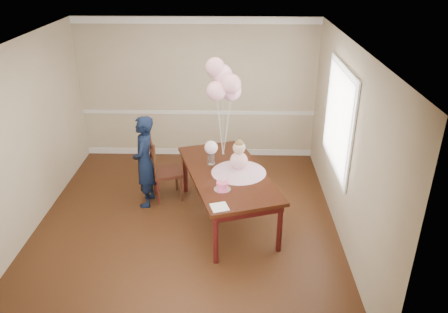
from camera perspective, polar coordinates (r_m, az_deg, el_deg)
floor at (r=6.73m, az=-4.89°, el=-8.83°), size 4.50×5.00×0.00m
ceiling at (r=5.66m, az=-5.93°, el=14.33°), size 4.50×5.00×0.02m
wall_back at (r=8.40m, az=-3.48°, el=8.67°), size 4.50×0.02×2.70m
wall_front at (r=3.94m, az=-9.44°, el=-13.16°), size 4.50×0.02×2.70m
wall_left at (r=6.71m, az=-24.81°, el=1.78°), size 0.02×5.00×2.70m
wall_right at (r=6.22m, az=15.69°, el=1.47°), size 0.02×5.00×2.70m
chair_rail_trim at (r=8.54m, az=-3.40°, el=5.76°), size 4.50×0.02×0.07m
crown_molding at (r=8.11m, az=-3.73°, el=17.32°), size 4.50×0.02×0.12m
baseboard_trim at (r=8.86m, az=-3.26°, el=0.65°), size 4.50×0.02×0.12m
window_frame at (r=6.59m, az=14.75°, el=4.84°), size 0.02×1.66×1.56m
window_blinds at (r=6.59m, az=14.60°, el=4.85°), size 0.01×1.50×1.40m
dining_table_top at (r=6.47m, az=0.43°, el=-2.24°), size 1.66×2.36×0.05m
table_apron at (r=6.50m, az=0.42°, el=-2.86°), size 1.53×2.22×0.11m
table_leg_fl at (r=5.77m, az=-1.10°, el=-10.74°), size 0.09×0.09×0.75m
table_leg_fr at (r=6.02m, az=7.27°, el=-9.25°), size 0.09×0.09×0.75m
table_leg_bl at (r=7.41m, az=-5.09°, el=-2.00°), size 0.09×0.09×0.75m
table_leg_br at (r=7.60m, az=1.55°, el=-1.13°), size 0.09×0.09×0.75m
baby_skirt at (r=6.43m, az=1.93°, el=-1.63°), size 1.02×1.02×0.11m
baby_torso at (r=6.36m, az=1.95°, el=-0.52°), size 0.26×0.26×0.26m
baby_head at (r=6.28m, az=1.98°, el=1.14°), size 0.18×0.18×0.18m
baby_hair at (r=6.25m, az=1.99°, el=1.67°), size 0.13×0.13×0.13m
cake_platter at (r=6.00m, az=-0.22°, el=-4.31°), size 0.29×0.29×0.01m
birthday_cake at (r=5.97m, az=-0.22°, el=-3.83°), size 0.20×0.20×0.11m
cake_flower_a at (r=5.93m, az=-0.23°, el=-3.24°), size 0.03×0.03×0.03m
cake_flower_b at (r=5.96m, az=0.01°, el=-3.11°), size 0.03×0.03×0.03m
rose_vase_near at (r=6.65m, az=-1.68°, el=-0.32°), size 0.13×0.13×0.17m
roses_near at (r=6.57m, az=-1.70°, el=1.18°), size 0.20×0.20×0.20m
napkin at (r=5.61m, az=-0.60°, el=-6.62°), size 0.27×0.27×0.01m
balloon_weight at (r=6.98m, az=-0.11°, el=0.32°), size 0.05×0.05×0.02m
balloon_a at (r=6.57m, az=-1.02°, el=8.56°), size 0.30×0.30×0.30m
balloon_b at (r=6.55m, az=0.93°, el=9.48°), size 0.30×0.30×0.30m
balloon_c at (r=6.64m, az=-0.20°, el=10.68°), size 0.30×0.30×0.30m
balloon_d at (r=6.61m, az=-1.16°, el=11.55°), size 0.30×0.30×0.30m
balloon_e at (r=6.74m, az=1.01°, el=8.52°), size 0.30×0.30×0.30m
balloon_ribbon_a at (r=6.79m, az=-0.54°, el=3.69°), size 0.09×0.03×0.89m
balloon_ribbon_b at (r=6.77m, az=0.39°, el=4.12°), size 0.12×0.02×1.00m
balloon_ribbon_c at (r=6.81m, az=-0.15°, el=4.74°), size 0.02×0.10×1.11m
balloon_ribbon_d at (r=6.79m, az=-0.61°, el=5.14°), size 0.12×0.08×1.21m
balloon_ribbon_e at (r=6.87m, az=0.43°, el=3.72°), size 0.12×0.12×0.83m
dining_chair_seat at (r=7.22m, az=-7.48°, el=-2.05°), size 0.59×0.59×0.05m
chair_leg_fl at (r=7.15m, az=-8.57°, el=-4.67°), size 0.05×0.05×0.45m
chair_leg_fr at (r=7.20m, az=-5.61°, el=-4.24°), size 0.05×0.05×0.45m
chair_leg_bl at (r=7.47m, az=-9.07°, el=-3.27°), size 0.05×0.05×0.45m
chair_leg_br at (r=7.52m, az=-6.24°, el=-2.87°), size 0.05×0.05×0.45m
chair_back_post_l at (r=6.89m, az=-9.03°, el=-0.75°), size 0.05×0.05×0.59m
chair_back_post_r at (r=7.22m, az=-9.53°, el=0.52°), size 0.05×0.05×0.59m
chair_slat_low at (r=7.11m, az=-9.22°, el=-1.01°), size 0.17×0.41×0.05m
chair_slat_mid at (r=7.04m, az=-9.31°, el=0.21°), size 0.17×0.41×0.05m
chair_slat_top at (r=6.97m, az=-9.41°, el=1.45°), size 0.17×0.41×0.05m
woman at (r=6.97m, az=-10.33°, el=-0.67°), size 0.38×0.56×1.51m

